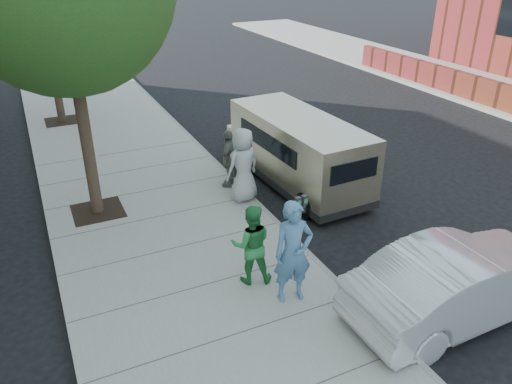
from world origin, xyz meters
The scene contains 10 objects.
ground centered at (0.00, 0.00, 0.00)m, with size 120.00×120.00×0.00m, color black.
sidewalk centered at (-1.00, 0.00, 0.07)m, with size 5.00×60.00×0.15m, color gray.
curb_face centered at (1.44, 0.00, 0.07)m, with size 0.12×60.00×0.16m, color gray.
parking_meter centered at (1.25, -1.31, 1.13)m, with size 0.29×0.12×1.35m.
van centered at (3.02, 1.97, 1.03)m, with size 1.97×5.30×1.94m.
sedan centered at (2.96, -4.07, 0.73)m, with size 1.53×4.40×1.45m, color silver.
person_officer centered at (0.39, -2.54, 1.14)m, with size 0.72×0.47×1.98m, color teal.
person_green_shirt centered at (-0.05, -1.73, 0.96)m, with size 0.79×0.62×1.63m, color #2E8C43.
person_gray_shirt centered at (1.20, 1.45, 1.10)m, with size 0.93×0.60×1.90m, color #B5B5B8.
person_striped_polo centered at (1.20, 2.37, 0.93)m, with size 0.92×0.38×1.57m, color slate.
Camera 1 is at (-3.38, -8.96, 6.09)m, focal length 35.00 mm.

